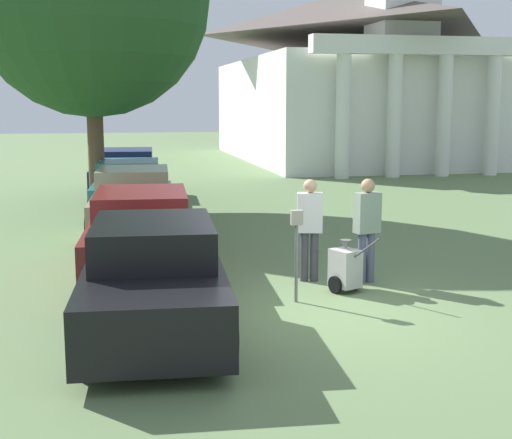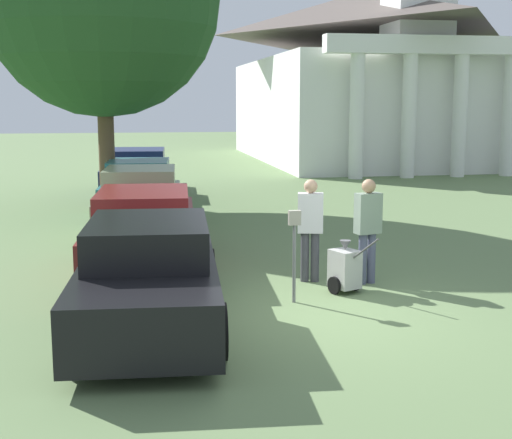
{
  "view_description": "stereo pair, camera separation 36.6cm",
  "coord_description": "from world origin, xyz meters",
  "px_view_note": "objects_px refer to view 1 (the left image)",
  "views": [
    {
      "loc": [
        -2.77,
        -9.42,
        3.01
      ],
      "look_at": [
        -0.43,
        1.79,
        1.1
      ],
      "focal_mm": 50.0,
      "sensor_mm": 36.0,
      "label": 1
    },
    {
      "loc": [
        -2.41,
        -9.49,
        3.01
      ],
      "look_at": [
        -0.43,
        1.79,
        1.1
      ],
      "focal_mm": 50.0,
      "sensor_mm": 36.0,
      "label": 2
    }
  ],
  "objects_px": {
    "parked_car_navy": "(126,174)",
    "equipment_cart": "(345,268)",
    "parked_car_black": "(154,276)",
    "parking_meter": "(297,239)",
    "church": "(350,66)",
    "parked_car_teal": "(129,188)",
    "person_supervisor": "(367,224)",
    "person_worker": "(310,223)",
    "parked_car_sage": "(134,203)",
    "parked_car_maroon": "(142,233)"
  },
  "relations": [
    {
      "from": "parking_meter",
      "to": "parked_car_black",
      "type": "bearing_deg",
      "value": -163.13
    },
    {
      "from": "person_worker",
      "to": "parked_car_sage",
      "type": "bearing_deg",
      "value": -48.44
    },
    {
      "from": "parked_car_black",
      "to": "parked_car_teal",
      "type": "relative_size",
      "value": 1.02
    },
    {
      "from": "parked_car_sage",
      "to": "person_worker",
      "type": "relative_size",
      "value": 2.76
    },
    {
      "from": "parked_car_black",
      "to": "parked_car_maroon",
      "type": "height_order",
      "value": "same"
    },
    {
      "from": "parked_car_teal",
      "to": "person_supervisor",
      "type": "distance_m",
      "value": 9.31
    },
    {
      "from": "parked_car_black",
      "to": "parking_meter",
      "type": "height_order",
      "value": "parked_car_black"
    },
    {
      "from": "parked_car_black",
      "to": "parked_car_sage",
      "type": "height_order",
      "value": "parked_car_sage"
    },
    {
      "from": "parked_car_maroon",
      "to": "church",
      "type": "xyz_separation_m",
      "value": [
        11.62,
        22.41,
        4.05
      ]
    },
    {
      "from": "parked_car_black",
      "to": "person_worker",
      "type": "xyz_separation_m",
      "value": [
        2.71,
        1.85,
        0.31
      ]
    },
    {
      "from": "parked_car_navy",
      "to": "equipment_cart",
      "type": "height_order",
      "value": "parked_car_navy"
    },
    {
      "from": "parked_car_navy",
      "to": "parked_car_teal",
      "type": "bearing_deg",
      "value": -86.02
    },
    {
      "from": "parked_car_sage",
      "to": "parked_car_navy",
      "type": "bearing_deg",
      "value": 93.98
    },
    {
      "from": "parked_car_black",
      "to": "person_supervisor",
      "type": "xyz_separation_m",
      "value": [
        3.61,
        1.55,
        0.32
      ]
    },
    {
      "from": "parked_car_sage",
      "to": "equipment_cart",
      "type": "relative_size",
      "value": 4.79
    },
    {
      "from": "parked_car_sage",
      "to": "person_supervisor",
      "type": "relative_size",
      "value": 2.73
    },
    {
      "from": "parking_meter",
      "to": "parked_car_teal",
      "type": "bearing_deg",
      "value": 102.88
    },
    {
      "from": "parked_car_sage",
      "to": "parking_meter",
      "type": "relative_size",
      "value": 3.39
    },
    {
      "from": "parked_car_black",
      "to": "church",
      "type": "bearing_deg",
      "value": 69.58
    },
    {
      "from": "parked_car_teal",
      "to": "parking_meter",
      "type": "height_order",
      "value": "parked_car_teal"
    },
    {
      "from": "parked_car_maroon",
      "to": "person_worker",
      "type": "distance_m",
      "value": 3.05
    },
    {
      "from": "parking_meter",
      "to": "person_supervisor",
      "type": "bearing_deg",
      "value": 31.69
    },
    {
      "from": "parked_car_navy",
      "to": "church",
      "type": "height_order",
      "value": "church"
    },
    {
      "from": "parking_meter",
      "to": "person_worker",
      "type": "height_order",
      "value": "person_worker"
    },
    {
      "from": "parked_car_teal",
      "to": "parked_car_navy",
      "type": "xyz_separation_m",
      "value": [
        0.0,
        3.6,
        0.04
      ]
    },
    {
      "from": "parked_car_maroon",
      "to": "church",
      "type": "distance_m",
      "value": 25.57
    },
    {
      "from": "parked_car_teal",
      "to": "church",
      "type": "distance_m",
      "value": 19.8
    },
    {
      "from": "parked_car_teal",
      "to": "church",
      "type": "bearing_deg",
      "value": 57.11
    },
    {
      "from": "parked_car_sage",
      "to": "person_supervisor",
      "type": "bearing_deg",
      "value": -52.35
    },
    {
      "from": "person_supervisor",
      "to": "church",
      "type": "height_order",
      "value": "church"
    },
    {
      "from": "parked_car_maroon",
      "to": "parked_car_teal",
      "type": "bearing_deg",
      "value": 93.98
    },
    {
      "from": "person_worker",
      "to": "person_supervisor",
      "type": "height_order",
      "value": "person_supervisor"
    },
    {
      "from": "parked_car_black",
      "to": "parking_meter",
      "type": "xyz_separation_m",
      "value": [
        2.17,
        0.66,
        0.3
      ]
    },
    {
      "from": "parked_car_navy",
      "to": "person_worker",
      "type": "height_order",
      "value": "person_worker"
    },
    {
      "from": "parked_car_black",
      "to": "parked_car_navy",
      "type": "relative_size",
      "value": 0.94
    },
    {
      "from": "parked_car_black",
      "to": "parked_car_sage",
      "type": "relative_size",
      "value": 1.07
    },
    {
      "from": "person_supervisor",
      "to": "equipment_cart",
      "type": "bearing_deg",
      "value": 29.39
    },
    {
      "from": "parked_car_teal",
      "to": "person_supervisor",
      "type": "relative_size",
      "value": 2.85
    },
    {
      "from": "person_worker",
      "to": "parked_car_black",
      "type": "bearing_deg",
      "value": 47.94
    },
    {
      "from": "parked_car_maroon",
      "to": "parked_car_sage",
      "type": "xyz_separation_m",
      "value": [
        -0.0,
        3.76,
        0.01
      ]
    },
    {
      "from": "person_worker",
      "to": "person_supervisor",
      "type": "xyz_separation_m",
      "value": [
        0.9,
        -0.3,
        0.01
      ]
    },
    {
      "from": "equipment_cart",
      "to": "church",
      "type": "height_order",
      "value": "church"
    },
    {
      "from": "parked_car_teal",
      "to": "person_worker",
      "type": "height_order",
      "value": "person_worker"
    },
    {
      "from": "parked_car_black",
      "to": "church",
      "type": "height_order",
      "value": "church"
    },
    {
      "from": "church",
      "to": "parked_car_sage",
      "type": "bearing_deg",
      "value": -121.93
    },
    {
      "from": "person_worker",
      "to": "parking_meter",
      "type": "bearing_deg",
      "value": 79.01
    },
    {
      "from": "parked_car_maroon",
      "to": "parking_meter",
      "type": "height_order",
      "value": "parked_car_maroon"
    },
    {
      "from": "parked_car_teal",
      "to": "person_worker",
      "type": "xyz_separation_m",
      "value": [
        2.71,
        -8.28,
        0.32
      ]
    },
    {
      "from": "parked_car_maroon",
      "to": "person_worker",
      "type": "height_order",
      "value": "person_worker"
    },
    {
      "from": "parked_car_teal",
      "to": "church",
      "type": "relative_size",
      "value": 0.23
    }
  ]
}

